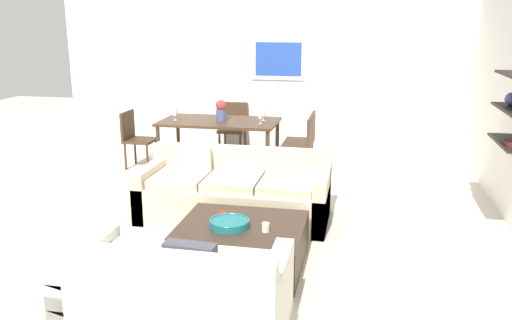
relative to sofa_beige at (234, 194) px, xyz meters
The scene contains 17 objects.
ground_plane 0.45m from the sofa_beige, 78.08° to the right, with size 18.00×18.00×0.00m, color beige.
back_wall_unit 3.39m from the sofa_beige, 83.47° to the left, with size 8.40×0.09×2.70m.
sofa_beige is the anchor object (origin of this frame).
loveseat_white 2.34m from the sofa_beige, 86.48° to the right, with size 1.59×0.90×0.78m.
coffee_table 1.20m from the sofa_beige, 73.41° to the right, with size 1.17×1.08×0.38m.
decorative_bowl 1.22m from the sofa_beige, 78.21° to the right, with size 0.37×0.37×0.07m.
candle_jar 1.38m from the sofa_beige, 64.20° to the right, with size 0.07×0.07×0.08m, color silver.
apple_on_coffee_table 1.03m from the sofa_beige, 82.46° to the right, with size 0.09×0.09×0.09m, color red.
dining_table 2.24m from the sofa_beige, 109.77° to the left, with size 1.79×0.99×0.75m.
dining_chair_head 3.08m from the sofa_beige, 104.07° to the left, with size 0.44×0.44×0.88m.
dining_chair_right_near 1.95m from the sofa_beige, 73.38° to the left, with size 0.44×0.44×0.88m.
dining_chair_right_far 2.38m from the sofa_beige, 76.47° to the left, with size 0.44×0.44×0.88m.
dining_chair_left_near 2.77m from the sofa_beige, 137.83° to the left, with size 0.44×0.44×0.88m.
wine_glass_right_far 2.28m from the sofa_beige, 92.07° to the left, with size 0.06×0.06×0.17m.
wine_glass_left_near 2.48m from the sofa_beige, 125.89° to the left, with size 0.06×0.06×0.16m.
wine_glass_right_near 2.04m from the sofa_beige, 92.33° to the left, with size 0.06×0.06×0.15m.
centerpiece_vase 2.28m from the sofa_beige, 108.99° to the left, with size 0.16×0.16×0.31m.
Camera 1 is at (1.34, -5.28, 2.23)m, focal length 37.03 mm.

